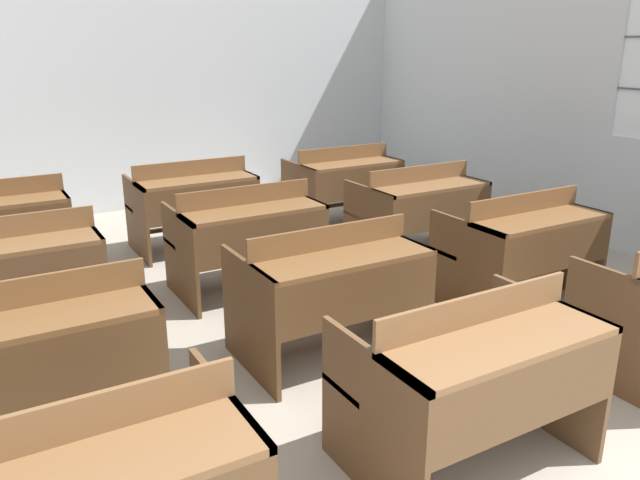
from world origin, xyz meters
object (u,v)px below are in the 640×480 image
Objects in this scene: bench_third_left at (12,274)px; bench_third_center at (247,235)px; bench_second_center at (330,287)px; bench_second_left at (38,353)px; bench_back_right at (344,183)px; bench_second_right at (522,244)px; wastepaper_bin at (404,182)px; bench_front_center at (472,374)px; bench_third_right at (419,208)px; bench_back_center at (193,201)px.

bench_third_left is 1.00× the size of bench_third_center.
bench_second_center and bench_third_center have the same top height.
bench_back_right is at bearing 36.89° from bench_second_left.
wastepaper_bin is (1.40, 3.21, -0.29)m from bench_second_right.
wastepaper_bin is (3.04, 1.99, -0.29)m from bench_third_center.
bench_third_left is (-1.65, 2.40, 0.00)m from bench_front_center.
bench_second_right is 1.00× the size of bench_third_left.
bench_third_right is at bearing 55.90° from bench_front_center.
bench_front_center is 2.03m from bench_second_right.
bench_third_right is 2.07m from bench_back_center.
bench_second_left is at bearing -159.52° from bench_third_right.
bench_second_left is at bearing -145.25° from wastepaper_bin.
bench_front_center is at bearing -89.67° from bench_back_center.
bench_second_left is 1.00× the size of bench_back_center.
bench_second_right is at bearing 36.73° from bench_front_center.
bench_third_left reaches higher than wastepaper_bin.
bench_third_right is (3.28, 1.22, 0.00)m from bench_second_left.
bench_second_right and bench_back_center have the same top height.
wastepaper_bin is (4.67, 2.02, -0.29)m from bench_third_left.
bench_front_center is 2.43m from bench_third_center.
wastepaper_bin is (1.40, 0.79, -0.29)m from bench_back_right.
bench_third_left and bench_back_right have the same top height.
bench_back_right is (-0.01, 2.42, 0.00)m from bench_second_right.
bench_second_center and bench_second_right have the same top height.
bench_back_center is at bearing 90.33° from bench_front_center.
bench_back_center is at bearing 123.97° from bench_second_right.
bench_back_center is (1.63, 1.25, 0.00)m from bench_third_left.
bench_third_center and bench_back_right have the same top height.
bench_front_center is 1.00× the size of bench_second_center.
bench_second_center is at bearing -143.71° from bench_third_right.
bench_third_center is (1.63, 1.25, 0.00)m from bench_second_left.
bench_second_center is at bearing 0.64° from bench_second_left.
bench_back_center is 1.00× the size of bench_back_right.
bench_third_left is (-1.64, 1.20, 0.00)m from bench_second_center.
wastepaper_bin is at bearing 34.75° from bench_second_left.
bench_second_right is 1.00× the size of bench_third_center.
bench_second_left is 2.95m from bench_back_center.
bench_second_left is 1.00× the size of bench_second_center.
bench_back_center is 3.28× the size of wastepaper_bin.
bench_third_left is at bearing -156.63° from wastepaper_bin.
bench_second_left is at bearing -89.67° from bench_third_left.
bench_back_center is (-1.65, 1.25, 0.00)m from bench_third_right.
bench_third_center is 1.00× the size of bench_back_center.
bench_third_left is 1.64m from bench_third_center.
bench_second_center is 2.03m from bench_third_left.
bench_second_center and bench_back_right have the same top height.
bench_front_center is 5.36m from wastepaper_bin.
bench_front_center is 2.92m from bench_third_left.
bench_back_center and bench_back_right have the same top height.
bench_third_right is 1.23m from bench_back_right.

